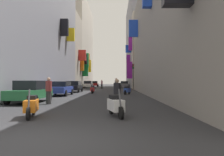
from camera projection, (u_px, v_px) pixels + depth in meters
ground_plane at (104, 90)px, 35.06m from camera, size 140.00×140.00×0.00m
building_left_mid_a at (63, 52)px, 40.85m from camera, size 7.38×7.22×13.78m
building_left_mid_b at (77, 46)px, 54.91m from camera, size 7.27×20.85×20.88m
building_right_near at (178, 29)px, 20.98m from camera, size 7.30×31.97×12.95m
building_right_mid_b at (148, 51)px, 40.25m from camera, size 7.00×3.06×14.07m
building_right_mid_c at (140, 45)px, 53.43m from camera, size 7.11×23.25×20.68m
parked_car_green at (31, 91)px, 14.62m from camera, size 1.89×4.36×1.46m
parked_car_red at (95, 84)px, 56.42m from camera, size 1.89×4.04×1.47m
parked_car_black at (74, 86)px, 28.62m from camera, size 1.93×4.26×1.46m
parked_car_white at (88, 84)px, 46.22m from camera, size 1.90×4.22×1.49m
parked_car_grey at (124, 84)px, 48.71m from camera, size 2.00×3.97×1.45m
parked_car_blue at (60, 88)px, 21.76m from camera, size 1.94×4.33×1.41m
scooter_black at (120, 86)px, 44.14m from camera, size 0.71×1.87×1.13m
scooter_white at (116, 105)px, 8.76m from camera, size 0.73×1.81×1.13m
scooter_orange at (31, 106)px, 8.58m from camera, size 0.68×1.84×1.13m
scooter_blue at (127, 90)px, 23.32m from camera, size 0.82×1.89×1.13m
scooter_red at (93, 89)px, 25.83m from camera, size 0.46×1.80×1.13m
pedestrian_crossing at (49, 91)px, 13.50m from camera, size 0.43×0.43×1.66m
pedestrian_near_left at (117, 94)px, 11.56m from camera, size 0.50×0.50×1.54m
pedestrian_near_right at (116, 85)px, 26.54m from camera, size 0.51×0.51×1.80m
pedestrian_mid_street at (102, 84)px, 42.92m from camera, size 0.46×0.46×1.71m
traffic_light_near_corner at (133, 72)px, 33.67m from camera, size 0.26×0.34×4.11m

